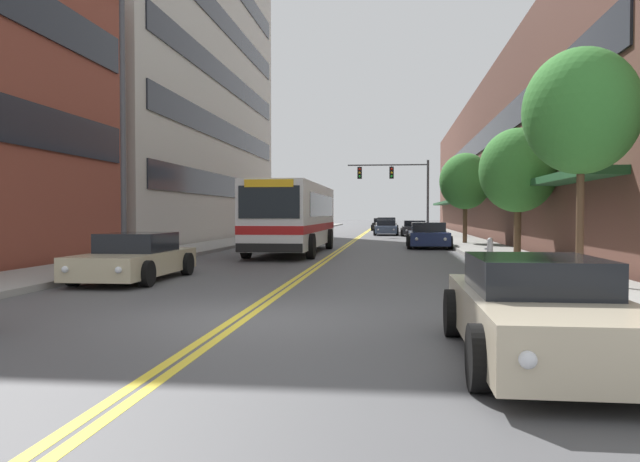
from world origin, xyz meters
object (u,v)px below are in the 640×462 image
(city_bus, at_px, (294,214))
(car_white_moving_second, at_px, (387,225))
(fire_hydrant, at_px, (490,249))
(car_red_parked_left_mid, at_px, (292,230))
(car_charcoal_parked_right_mid, at_px, (414,229))
(car_slate_blue_moving_lead, at_px, (386,228))
(car_black_moving_third, at_px, (382,225))
(car_beige_parked_left_near, at_px, (135,258))
(street_tree_right_mid, at_px, (518,171))
(street_tree_right_far, at_px, (465,181))
(traffic_signal_mast, at_px, (399,182))
(street_lamp_left_near, at_px, (133,98))
(car_navy_parked_right_far, at_px, (428,236))
(car_champagne_parked_right_foreground, at_px, (538,311))
(street_tree_right_near, at_px, (581,112))

(city_bus, xyz_separation_m, car_white_moving_second, (3.86, 30.63, -1.07))
(fire_hydrant, bearing_deg, city_bus, 144.87)
(car_red_parked_left_mid, relative_size, car_charcoal_parked_right_mid, 1.08)
(car_slate_blue_moving_lead, distance_m, car_black_moving_third, 13.99)
(car_beige_parked_left_near, distance_m, car_red_parked_left_mid, 26.68)
(car_black_moving_third, distance_m, fire_hydrant, 43.73)
(street_tree_right_mid, height_order, street_tree_right_far, street_tree_right_far)
(car_beige_parked_left_near, relative_size, traffic_signal_mast, 0.78)
(car_beige_parked_left_near, relative_size, street_lamp_left_near, 0.56)
(car_navy_parked_right_far, distance_m, street_tree_right_mid, 9.11)
(traffic_signal_mast, bearing_deg, car_charcoal_parked_right_mid, 55.10)
(car_red_parked_left_mid, bearing_deg, car_beige_parked_left_near, -89.79)
(car_slate_blue_moving_lead, xyz_separation_m, street_lamp_left_near, (-6.97, -34.50, 4.56))
(car_red_parked_left_mid, bearing_deg, car_white_moving_second, 68.48)
(car_red_parked_left_mid, xyz_separation_m, car_slate_blue_moving_lead, (6.37, 9.40, -0.05))
(car_navy_parked_right_far, bearing_deg, fire_hydrant, -81.23)
(car_navy_parked_right_far, xyz_separation_m, car_white_moving_second, (-2.42, 25.93, 0.05))
(street_lamp_left_near, bearing_deg, car_charcoal_parked_right_mid, 74.27)
(car_charcoal_parked_right_mid, relative_size, car_white_moving_second, 1.00)
(car_champagne_parked_right_foreground, height_order, street_tree_right_mid, street_tree_right_mid)
(car_champagne_parked_right_foreground, bearing_deg, car_slate_blue_moving_lead, 92.97)
(car_red_parked_left_mid, relative_size, street_tree_right_near, 0.88)
(car_navy_parked_right_far, relative_size, traffic_signal_mast, 0.71)
(car_red_parked_left_mid, height_order, street_tree_right_far, street_tree_right_far)
(city_bus, height_order, car_red_parked_left_mid, city_bus)
(car_black_moving_third, bearing_deg, street_tree_right_far, -80.53)
(traffic_signal_mast, height_order, street_tree_right_near, traffic_signal_mast)
(car_beige_parked_left_near, bearing_deg, car_charcoal_parked_right_mid, 76.05)
(traffic_signal_mast, distance_m, street_tree_right_far, 13.65)
(car_navy_parked_right_far, distance_m, car_slate_blue_moving_lead, 19.44)
(traffic_signal_mast, distance_m, street_tree_right_mid, 24.31)
(car_beige_parked_left_near, height_order, car_black_moving_third, car_black_moving_third)
(car_black_moving_third, relative_size, traffic_signal_mast, 0.77)
(car_black_moving_third, bearing_deg, street_lamp_left_near, -97.48)
(traffic_signal_mast, relative_size, fire_hydrant, 8.13)
(car_beige_parked_left_near, relative_size, car_champagne_parked_right_foreground, 1.04)
(car_slate_blue_moving_lead, bearing_deg, car_charcoal_parked_right_mid, -37.61)
(city_bus, bearing_deg, car_white_moving_second, 82.82)
(car_red_parked_left_mid, distance_m, street_tree_right_mid, 21.68)
(car_black_moving_third, distance_m, street_tree_right_mid, 41.95)
(street_tree_right_near, relative_size, fire_hydrant, 7.09)
(car_red_parked_left_mid, xyz_separation_m, car_champagne_parked_right_foreground, (8.66, -34.83, -0.04))
(car_black_moving_third, height_order, traffic_signal_mast, traffic_signal_mast)
(city_bus, height_order, car_charcoal_parked_right_mid, city_bus)
(car_charcoal_parked_right_mid, xyz_separation_m, street_lamp_left_near, (-9.23, -32.76, 4.57))
(street_tree_right_near, xyz_separation_m, street_tree_right_mid, (0.40, 9.42, -0.72))
(car_black_moving_third, bearing_deg, car_white_moving_second, -85.67)
(car_champagne_parked_right_foreground, distance_m, car_navy_parked_right_far, 24.94)
(city_bus, relative_size, car_navy_parked_right_far, 2.61)
(traffic_signal_mast, bearing_deg, car_navy_parked_right_far, -85.01)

